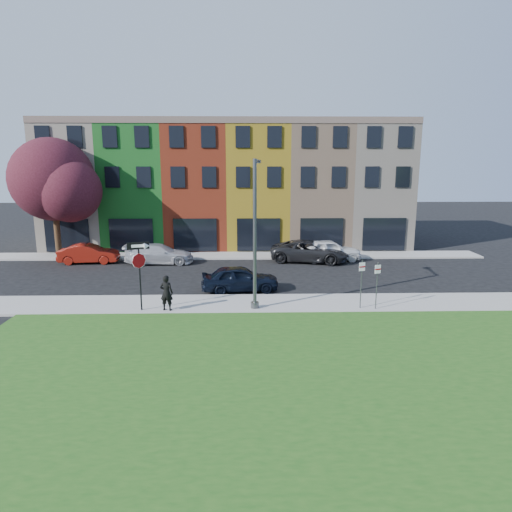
{
  "coord_description": "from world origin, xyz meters",
  "views": [
    {
      "loc": [
        -1.05,
        -19.43,
        7.36
      ],
      "look_at": [
        -0.49,
        4.0,
        2.36
      ],
      "focal_mm": 32.0,
      "sensor_mm": 36.0,
      "label": 1
    }
  ],
  "objects_px": {
    "stop_sign": "(139,263)",
    "sedan_near": "(240,278)",
    "street_lamp": "(255,234)",
    "man": "(166,293)"
  },
  "relations": [
    {
      "from": "stop_sign",
      "to": "sedan_near",
      "type": "relative_size",
      "value": 0.75
    },
    {
      "from": "stop_sign",
      "to": "sedan_near",
      "type": "height_order",
      "value": "stop_sign"
    },
    {
      "from": "stop_sign",
      "to": "man",
      "type": "height_order",
      "value": "stop_sign"
    },
    {
      "from": "sedan_near",
      "to": "street_lamp",
      "type": "height_order",
      "value": "street_lamp"
    },
    {
      "from": "man",
      "to": "street_lamp",
      "type": "distance_m",
      "value": 5.16
    },
    {
      "from": "man",
      "to": "sedan_near",
      "type": "bearing_deg",
      "value": -123.69
    },
    {
      "from": "stop_sign",
      "to": "sedan_near",
      "type": "xyz_separation_m",
      "value": [
        4.78,
        3.57,
        -1.77
      ]
    },
    {
      "from": "man",
      "to": "sedan_near",
      "type": "relative_size",
      "value": 0.39
    },
    {
      "from": "street_lamp",
      "to": "man",
      "type": "bearing_deg",
      "value": -167.7
    },
    {
      "from": "street_lamp",
      "to": "stop_sign",
      "type": "bearing_deg",
      "value": -169.48
    }
  ]
}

